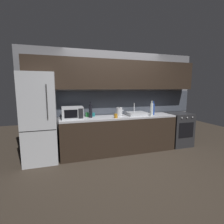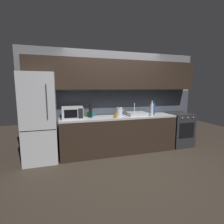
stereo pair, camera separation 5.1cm
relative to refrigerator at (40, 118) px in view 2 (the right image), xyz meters
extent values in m
plane|color=#2D261E|center=(1.79, -0.90, -0.95)|extent=(10.00, 10.00, 0.00)
cube|color=slate|center=(1.79, 0.40, 0.30)|extent=(4.56, 0.10, 2.50)
cube|color=#3D424C|center=(1.79, 0.35, 0.25)|extent=(4.56, 0.01, 0.60)
cube|color=black|center=(1.79, 0.18, 0.95)|extent=(4.19, 0.34, 0.70)
cube|color=black|center=(1.79, 0.00, -0.52)|extent=(2.82, 0.60, 0.86)
cube|color=#9E9EA3|center=(1.79, 0.00, -0.07)|extent=(2.82, 0.60, 0.04)
cube|color=#ADAFB5|center=(0.00, 0.00, 0.00)|extent=(0.68, 0.66, 1.89)
cube|color=black|center=(0.00, -0.33, -0.19)|extent=(0.67, 0.00, 0.01)
cylinder|color=#333333|center=(0.19, -0.35, 0.38)|extent=(0.02, 0.02, 0.66)
cube|color=#232326|center=(3.54, 0.00, -0.50)|extent=(0.60, 0.60, 0.90)
cube|color=black|center=(3.54, -0.30, -0.45)|extent=(0.45, 0.01, 0.40)
cylinder|color=#B2B2B7|center=(3.37, -0.31, -0.12)|extent=(0.03, 0.02, 0.03)
cylinder|color=#B2B2B7|center=(3.54, -0.31, -0.12)|extent=(0.03, 0.02, 0.03)
cylinder|color=#B2B2B7|center=(3.70, -0.31, -0.12)|extent=(0.03, 0.02, 0.03)
cube|color=#A8AAAF|center=(0.68, 0.02, 0.09)|extent=(0.46, 0.34, 0.27)
cube|color=black|center=(0.64, -0.15, 0.09)|extent=(0.28, 0.01, 0.18)
cube|color=black|center=(0.85, -0.15, 0.09)|extent=(0.10, 0.01, 0.22)
cube|color=#ADAFB5|center=(2.26, 0.03, -0.01)|extent=(0.48, 0.38, 0.08)
cylinder|color=silver|center=(2.26, 0.16, 0.14)|extent=(0.02, 0.02, 0.22)
cylinder|color=#B7BABF|center=(1.80, 0.04, 0.06)|extent=(0.15, 0.15, 0.21)
sphere|color=black|center=(1.80, 0.04, 0.18)|extent=(0.02, 0.02, 0.02)
cone|color=#B7BABF|center=(1.90, 0.04, 0.10)|extent=(0.03, 0.03, 0.05)
cylinder|color=black|center=(1.09, 0.03, 0.10)|extent=(0.08, 0.08, 0.30)
cylinder|color=black|center=(1.09, 0.03, 0.29)|extent=(0.03, 0.03, 0.07)
cylinder|color=silver|center=(2.58, -0.16, 0.11)|extent=(0.07, 0.07, 0.31)
cylinder|color=silver|center=(2.58, -0.16, 0.29)|extent=(0.03, 0.03, 0.07)
cylinder|color=#234299|center=(2.70, -0.04, 0.09)|extent=(0.06, 0.06, 0.28)
cylinder|color=#234299|center=(2.70, -0.04, 0.27)|extent=(0.02, 0.02, 0.07)
cylinder|color=#B27019|center=(1.63, -0.20, 0.00)|extent=(0.08, 0.08, 0.10)
cylinder|color=#19666B|center=(1.18, 0.18, 0.00)|extent=(0.08, 0.08, 0.09)
cylinder|color=#1E6B2D|center=(1.03, 0.17, 0.00)|extent=(0.08, 0.08, 0.10)
camera|label=1|loc=(0.44, -3.76, 0.63)|focal=26.66mm
camera|label=2|loc=(0.49, -3.77, 0.63)|focal=26.66mm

